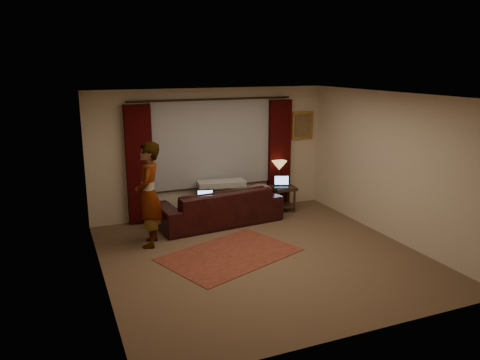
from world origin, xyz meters
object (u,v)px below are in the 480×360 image
Objects in this scene: laptop_table at (282,182)px; laptop_sofa at (206,197)px; tiffany_lamp at (279,173)px; person at (149,195)px; sofa at (219,199)px; end_table at (283,199)px.

laptop_sofa is at bearing -147.48° from laptop_table.
tiffany_lamp reaches higher than laptop_table.
person reaches higher than laptop_table.
sofa is at bearing 41.37° from laptop_sofa.
tiffany_lamp is at bearing 29.71° from laptop_sofa.
laptop_table is (1.79, 0.33, 0.05)m from laptop_sofa.
laptop_sofa is 0.67× the size of tiffany_lamp.
person reaches higher than laptop_sofa.
end_table is 1.50× the size of laptop_table.
sofa is at bearing -165.68° from tiffany_lamp.
end_table is at bearing 24.83° from laptop_sofa.
laptop_sofa is (-0.33, -0.18, 0.12)m from sofa.
tiffany_lamp is 0.28m from laptop_table.
laptop_table is (-0.05, -0.23, -0.14)m from tiffany_lamp.
tiffany_lamp reaches higher than end_table.
tiffany_lamp is 3.17m from person.
person reaches higher than sofa.
laptop_table is at bearing 122.91° from person.
sofa is at bearing -171.71° from end_table.
person is (-3.00, -1.02, 0.10)m from tiffany_lamp.
laptop_sofa is 0.98× the size of laptop_table.
laptop_table is at bearing -102.23° from tiffany_lamp.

